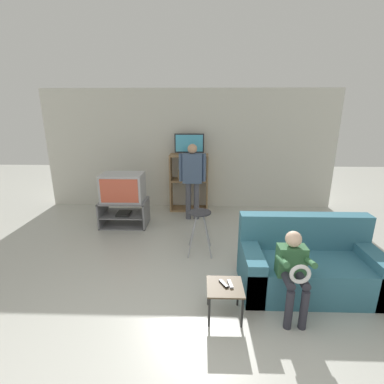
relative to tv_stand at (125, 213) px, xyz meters
name	(u,v)px	position (x,y,z in m)	size (l,w,h in m)	color
ground_plane	(172,361)	(1.22, -3.05, -0.24)	(18.00, 18.00, 0.00)	#B7B7AD
wall_back	(190,150)	(1.22, 1.17, 1.06)	(6.40, 0.06, 2.60)	beige
tv_stand	(125,213)	(0.00, 0.00, 0.00)	(0.88, 0.60, 0.50)	slate
television_main	(123,187)	(0.00, 0.02, 0.51)	(0.77, 0.53, 0.52)	#B2B2B7
media_shelf	(189,182)	(1.21, 0.90, 0.39)	(0.83, 0.39, 1.24)	#9E7A51
television_flat	(189,145)	(1.22, 0.92, 1.21)	(0.62, 0.20, 0.44)	black
folding_stool	(200,220)	(1.46, -1.03, 0.30)	(0.38, 0.42, 0.68)	#99999E
snack_table	(225,290)	(1.73, -2.45, 0.07)	(0.38, 0.38, 0.37)	brown
remote_control_black	(224,284)	(1.72, -2.42, 0.14)	(0.04, 0.14, 0.02)	black
remote_control_white	(230,284)	(1.79, -2.43, 0.14)	(0.04, 0.14, 0.02)	gray
couch	(308,266)	(2.81, -1.92, 0.06)	(1.65, 0.82, 0.89)	teal
person_standing_adult	(192,175)	(1.30, 0.35, 0.68)	(0.53, 0.20, 1.54)	#4C4C56
person_seated_child	(293,268)	(2.45, -2.40, 0.32)	(0.33, 0.43, 0.95)	#2D2D38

